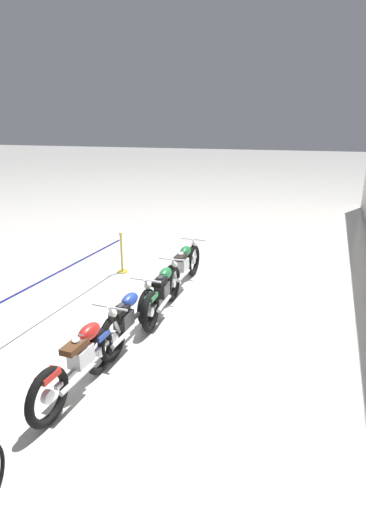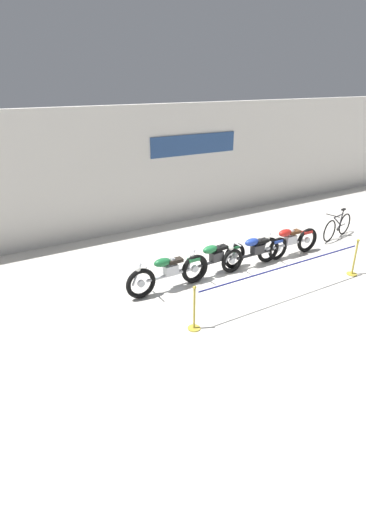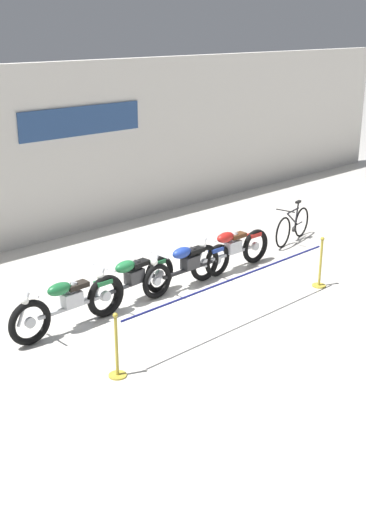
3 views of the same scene
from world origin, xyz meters
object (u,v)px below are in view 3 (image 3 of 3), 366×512
object	(u,v)px
bicycle	(293,226)
stanchion_far_left	(188,309)
motorcycle_green_0	(69,304)
motorcycle_blue_2	(188,265)
motorcycle_red_3	(231,250)
motorcycle_green_1	(132,280)
stanchion_mid_left	(320,270)

from	to	relation	value
bicycle	stanchion_far_left	world-z (taller)	stanchion_far_left
motorcycle_green_0	motorcycle_blue_2	world-z (taller)	motorcycle_green_0
motorcycle_red_3	stanchion_far_left	xyz separation A→B (m)	(-2.99, -1.81, 0.17)
motorcycle_green_0	motorcycle_red_3	distance (m)	4.09
motorcycle_green_1	bicycle	xyz separation A→B (m)	(5.15, 0.19, -0.08)
motorcycle_green_1	stanchion_mid_left	bearing A→B (deg)	-30.49
motorcycle_red_3	stanchion_far_left	world-z (taller)	stanchion_far_left
motorcycle_green_0	motorcycle_blue_2	bearing A→B (deg)	0.01
motorcycle_green_1	motorcycle_blue_2	xyz separation A→B (m)	(1.34, -0.12, -0.01)
motorcycle_red_3	bicycle	xyz separation A→B (m)	(2.56, 0.32, -0.08)
motorcycle_green_0	stanchion_mid_left	xyz separation A→B (m)	(4.79, -1.81, -0.13)
motorcycle_green_0	motorcycle_green_1	xyz separation A→B (m)	(1.50, 0.12, -0.01)
motorcycle_green_0	motorcycle_red_3	xyz separation A→B (m)	(4.09, -0.00, -0.00)
bicycle	stanchion_mid_left	size ratio (longest dim) A/B	1.65
motorcycle_red_3	stanchion_far_left	distance (m)	3.50
motorcycle_green_0	motorcycle_blue_2	xyz separation A→B (m)	(2.83, 0.00, -0.02)
motorcycle_blue_2	stanchion_mid_left	size ratio (longest dim) A/B	2.26
stanchion_far_left	stanchion_mid_left	xyz separation A→B (m)	(3.69, 0.00, -0.30)
motorcycle_green_1	stanchion_far_left	xyz separation A→B (m)	(-0.40, -1.94, 0.18)
motorcycle_blue_2	stanchion_far_left	distance (m)	2.51
motorcycle_green_0	motorcycle_blue_2	size ratio (longest dim) A/B	0.99
motorcycle_green_1	motorcycle_blue_2	size ratio (longest dim) A/B	0.92
motorcycle_green_1	motorcycle_red_3	size ratio (longest dim) A/B	0.94
bicycle	motorcycle_blue_2	bearing A→B (deg)	-175.31
motorcycle_blue_2	stanchion_far_left	world-z (taller)	stanchion_far_left
bicycle	motorcycle_red_3	bearing A→B (deg)	-172.96
stanchion_mid_left	motorcycle_blue_2	bearing A→B (deg)	137.13
bicycle	stanchion_mid_left	xyz separation A→B (m)	(-1.86, -2.13, -0.04)
motorcycle_green_0	stanchion_mid_left	distance (m)	5.12
motorcycle_green_1	stanchion_far_left	bearing A→B (deg)	-101.53
motorcycle_green_1	stanchion_far_left	size ratio (longest dim) A/B	0.42
bicycle	stanchion_far_left	distance (m)	5.94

